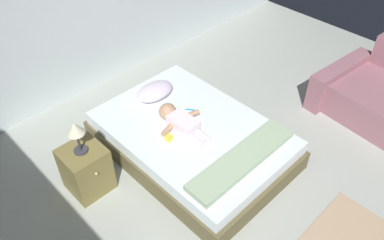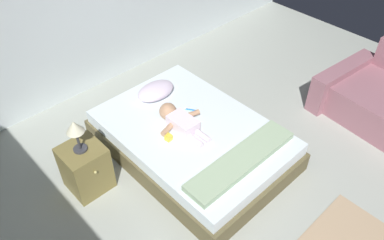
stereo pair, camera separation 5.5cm
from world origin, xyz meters
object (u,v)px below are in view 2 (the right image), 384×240
bed (192,140)px  nightstand (86,168)px  toy_block (168,137)px  pillow (156,91)px  baby (179,120)px  toothbrush (190,109)px  lamp (75,129)px

bed → nightstand: size_ratio=3.96×
toy_block → bed: bearing=-4.9°
toy_block → pillow: bearing=60.6°
baby → toy_block: baby is taller
bed → toothbrush: (0.17, 0.22, 0.20)m
nightstand → baby: bearing=-14.6°
bed → lamp: bearing=161.0°
baby → toothbrush: bearing=22.5°
baby → toy_block: 0.24m
baby → lamp: lamp is taller
pillow → baby: 0.58m
bed → baby: baby is taller
baby → toothbrush: (0.26, 0.11, -0.07)m
toothbrush → nightstand: nightstand is taller
baby → lamp: (-0.99, 0.26, 0.33)m
bed → nightstand: (-1.08, 0.37, 0.08)m
nightstand → toy_block: (0.78, -0.35, 0.14)m
pillow → toothbrush: 0.47m
baby → nightstand: size_ratio=1.29×
baby → lamp: 1.08m
lamp → nightstand: bearing=-90.0°
toothbrush → pillow: bearing=104.1°
bed → pillow: 0.72m
pillow → toothbrush: pillow is taller
pillow → nightstand: bearing=-165.4°
bed → toy_block: size_ratio=29.44×
toothbrush → toy_block: (-0.48, -0.19, 0.02)m
lamp → toothbrush: bearing=-6.9°
baby → toothbrush: baby is taller
toy_block → toothbrush: bearing=22.1°
bed → pillow: bearing=84.8°
bed → toy_block: toy_block is taller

